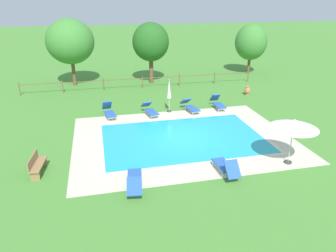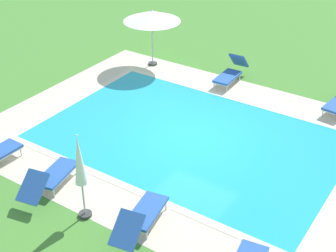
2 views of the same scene
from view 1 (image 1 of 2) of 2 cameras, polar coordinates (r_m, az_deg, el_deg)
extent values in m
plane|color=#478433|center=(17.72, 2.73, -2.19)|extent=(160.00, 160.00, 0.00)
cube|color=beige|center=(17.72, 2.73, -2.18)|extent=(12.06, 9.00, 0.01)
cube|color=#23A8C1|center=(17.72, 2.73, -2.17)|extent=(8.85, 5.79, 0.01)
cube|color=beige|center=(20.41, 0.47, 1.26)|extent=(9.33, 0.24, 0.01)
cube|color=beige|center=(15.15, 5.79, -6.77)|extent=(9.33, 0.24, 0.01)
cube|color=beige|center=(19.36, 15.80, -0.83)|extent=(0.24, 5.79, 0.01)
cube|color=beige|center=(17.16, -12.08, -3.53)|extent=(0.24, 5.79, 0.01)
cube|color=#2856A8|center=(21.52, 4.42, 3.20)|extent=(0.85, 1.39, 0.07)
cube|color=#2856A8|center=(22.26, 3.22, 4.56)|extent=(0.73, 0.83, 0.55)
cube|color=silver|center=(21.53, 4.42, 3.06)|extent=(0.81, 1.36, 0.04)
cylinder|color=silver|center=(21.24, 5.73, 2.39)|extent=(0.04, 0.04, 0.28)
cylinder|color=silver|center=(21.00, 4.52, 2.20)|extent=(0.04, 0.04, 0.28)
cylinder|color=silver|center=(22.15, 4.31, 3.29)|extent=(0.04, 0.04, 0.28)
cylinder|color=silver|center=(21.92, 3.13, 3.11)|extent=(0.04, 0.04, 0.28)
cube|color=#2856A8|center=(14.54, 9.94, -6.98)|extent=(0.65, 1.32, 0.07)
cube|color=#2856A8|center=(13.66, 11.65, -7.72)|extent=(0.62, 0.66, 0.65)
cube|color=silver|center=(14.56, 9.92, -7.17)|extent=(0.61, 1.29, 0.04)
cylinder|color=silver|center=(14.96, 8.13, -6.71)|extent=(0.04, 0.04, 0.28)
cylinder|color=silver|center=(15.15, 9.92, -6.44)|extent=(0.04, 0.04, 0.28)
cylinder|color=silver|center=(14.10, 9.86, -8.80)|extent=(0.04, 0.04, 0.28)
cylinder|color=silver|center=(14.30, 11.74, -8.47)|extent=(0.04, 0.04, 0.28)
cube|color=#2856A8|center=(20.75, -10.47, 2.15)|extent=(0.79, 1.38, 0.07)
cube|color=#2856A8|center=(21.50, -11.03, 3.74)|extent=(0.68, 0.67, 0.69)
cube|color=silver|center=(20.77, -10.45, 2.01)|extent=(0.76, 1.35, 0.04)
cylinder|color=silver|center=(20.35, -9.41, 1.29)|extent=(0.04, 0.04, 0.28)
cylinder|color=silver|center=(20.26, -10.81, 1.09)|extent=(0.04, 0.04, 0.28)
cylinder|color=silver|center=(21.37, -10.07, 2.27)|extent=(0.04, 0.04, 0.28)
cylinder|color=silver|center=(21.28, -11.41, 2.09)|extent=(0.04, 0.04, 0.28)
cube|color=#2856A8|center=(13.52, -6.09, -9.17)|extent=(0.76, 1.37, 0.07)
cube|color=#2856A8|center=(12.55, -6.13, -10.85)|extent=(0.69, 0.85, 0.45)
cube|color=silver|center=(13.55, -6.08, -9.37)|extent=(0.73, 1.34, 0.04)
cylinder|color=silver|center=(14.09, -7.11, -8.64)|extent=(0.04, 0.04, 0.28)
cylinder|color=silver|center=(14.08, -5.01, -8.57)|extent=(0.04, 0.04, 0.28)
cylinder|color=silver|center=(13.15, -7.19, -11.11)|extent=(0.04, 0.04, 0.28)
cylinder|color=silver|center=(13.14, -4.93, -11.04)|extent=(0.04, 0.04, 0.28)
cube|color=#2856A8|center=(20.80, -3.00, 2.55)|extent=(0.83, 1.39, 0.07)
cube|color=#2856A8|center=(21.61, -3.95, 3.97)|extent=(0.72, 0.82, 0.54)
cube|color=silver|center=(20.82, -3.00, 2.41)|extent=(0.79, 1.36, 0.04)
cylinder|color=silver|center=(20.46, -1.77, 1.71)|extent=(0.04, 0.04, 0.28)
cylinder|color=silver|center=(20.29, -3.11, 1.50)|extent=(0.04, 0.04, 0.28)
cylinder|color=silver|center=(21.43, -2.88, 2.66)|extent=(0.04, 0.04, 0.28)
cylinder|color=silver|center=(21.27, -4.16, 2.47)|extent=(0.04, 0.04, 0.28)
cube|color=#2856A8|center=(22.37, 9.30, 3.72)|extent=(0.63, 1.31, 0.07)
cube|color=#2856A8|center=(23.12, 8.53, 5.16)|extent=(0.61, 0.65, 0.65)
cube|color=silver|center=(22.39, 9.29, 3.58)|extent=(0.60, 1.29, 0.04)
cylinder|color=silver|center=(22.03, 10.39, 2.87)|extent=(0.04, 0.04, 0.28)
cylinder|color=silver|center=(21.85, 9.15, 2.79)|extent=(0.04, 0.04, 0.28)
cylinder|color=silver|center=(23.00, 9.39, 3.77)|extent=(0.04, 0.04, 0.28)
cylinder|color=silver|center=(22.83, 8.19, 3.70)|extent=(0.04, 0.04, 0.28)
cylinder|color=#383838|center=(16.18, 20.93, -6.13)|extent=(0.36, 0.36, 0.08)
cylinder|color=#B2B5B7|center=(15.73, 21.45, -2.75)|extent=(0.04, 0.04, 2.18)
cone|color=white|center=(15.39, 21.92, 0.32)|extent=(2.22, 2.22, 0.40)
sphere|color=white|center=(15.32, 22.03, 1.05)|extent=(0.06, 0.06, 0.06)
cylinder|color=#383838|center=(21.76, 0.20, 2.72)|extent=(0.32, 0.32, 0.08)
cylinder|color=#B2B5B7|center=(21.62, 0.21, 3.86)|extent=(0.04, 0.04, 0.99)
cone|color=white|center=(21.28, 0.21, 6.74)|extent=(0.29, 0.29, 1.27)
sphere|color=white|center=(21.12, 0.21, 8.45)|extent=(0.05, 0.05, 0.05)
cube|color=#937047|center=(15.25, -22.51, -6.47)|extent=(0.60, 1.54, 0.06)
cube|color=#937047|center=(15.21, -23.36, -5.72)|extent=(0.22, 1.50, 0.40)
cube|color=#937047|center=(15.90, -21.81, -6.12)|extent=(0.40, 0.10, 0.41)
cube|color=#937047|center=(14.83, -22.98, -8.44)|extent=(0.40, 0.10, 0.41)
cylinder|color=#C67547|center=(26.37, 14.14, 5.58)|extent=(0.24, 0.24, 0.08)
ellipsoid|color=#C67547|center=(26.28, 14.21, 6.28)|extent=(0.44, 0.44, 0.60)
cylinder|color=#C67547|center=(26.20, 14.28, 6.91)|extent=(0.33, 0.33, 0.06)
cylinder|color=brown|center=(28.01, -25.37, 6.09)|extent=(0.08, 0.08, 1.05)
cylinder|color=brown|center=(27.47, -18.59, 6.80)|extent=(0.08, 0.08, 1.05)
cylinder|color=brown|center=(27.33, -11.63, 7.43)|extent=(0.08, 0.08, 1.05)
cylinder|color=brown|center=(27.58, -4.67, 7.95)|extent=(0.08, 0.08, 1.05)
cylinder|color=brown|center=(28.23, 2.07, 8.35)|extent=(0.08, 0.08, 1.05)
cylinder|color=brown|center=(29.24, 8.44, 8.62)|extent=(0.08, 0.08, 1.05)
cylinder|color=brown|center=(30.58, 14.33, 8.77)|extent=(0.08, 0.08, 1.05)
cube|color=brown|center=(27.50, -4.69, 8.61)|extent=(19.92, 0.05, 0.05)
cylinder|color=brown|center=(29.15, -3.06, 10.17)|extent=(0.38, 0.38, 2.42)
ellipsoid|color=#235B1E|center=(28.73, -3.16, 15.00)|extent=(3.24, 3.24, 3.38)
cylinder|color=brown|center=(29.46, -16.75, 9.38)|extent=(0.31, 0.31, 2.41)
ellipsoid|color=#3D7F33|center=(29.02, -17.34, 14.44)|extent=(4.07, 4.07, 3.82)
cylinder|color=brown|center=(33.98, 14.46, 10.76)|extent=(0.28, 0.28, 1.84)
ellipsoid|color=#3D7F33|center=(33.63, 14.84, 14.50)|extent=(3.17, 3.17, 3.53)
camera|label=2|loc=(26.47, -18.76, 22.42)|focal=52.32mm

